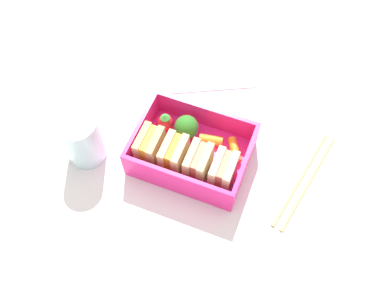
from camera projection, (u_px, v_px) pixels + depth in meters
The scene contains 14 objects.
ground_plane at pixel (192, 161), 67.37cm from camera, with size 120.00×120.00×2.00cm, color silver.
bento_tray at pixel (192, 156), 65.98cm from camera, with size 17.04×12.62×1.20cm, color #F12382.
bento_rim at pixel (192, 147), 63.54cm from camera, with size 17.04×12.62×4.41cm.
sandwich_left at pixel (223, 172), 60.93cm from camera, with size 3.11×4.87×5.50cm.
sandwich_center_left at pixel (198, 163), 61.61cm from camera, with size 3.11×4.87×5.50cm.
sandwich_center at pixel (174, 155), 62.29cm from camera, with size 3.11×4.87×5.50cm.
sandwich_center_right at pixel (150, 147), 62.96cm from camera, with size 3.11×4.87×5.50cm.
carrot_stick_left at pixel (235, 150), 65.06cm from camera, with size 1.36×1.36×4.04cm, color orange.
carrot_stick_far_left at pixel (211, 140), 65.82cm from camera, with size 1.53×1.53×3.59cm, color orange.
broccoli_floret at pixel (186, 127), 64.75cm from camera, with size 3.67×3.67×4.55cm.
strawberry_far_left at pixel (166, 122), 66.70cm from camera, with size 2.56×2.56×3.16cm.
chopstick_pair at pixel (305, 179), 64.31cm from camera, with size 5.74×18.25×0.70cm.
drinking_glass at pixel (82, 139), 63.17cm from camera, with size 5.90×5.90×8.66cm, color silver.
folded_napkin at pixel (211, 71), 74.78cm from camera, with size 14.71×8.39×0.40cm, color silver.
Camera 1 is at (-11.39, 29.38, 58.58)cm, focal length 40.00 mm.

